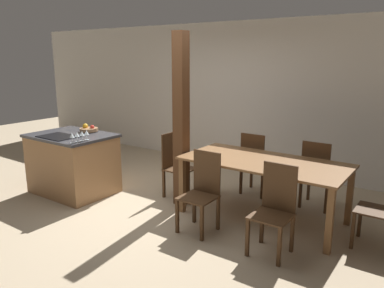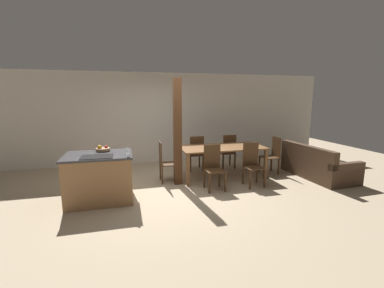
# 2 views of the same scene
# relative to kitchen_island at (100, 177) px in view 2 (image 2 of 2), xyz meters

# --- Properties ---
(ground_plane) EXTENTS (16.00, 16.00, 0.00)m
(ground_plane) POSITION_rel_kitchen_island_xyz_m (1.35, 0.23, -0.46)
(ground_plane) COLOR tan
(wall_back) EXTENTS (11.20, 0.08, 2.70)m
(wall_back) POSITION_rel_kitchen_island_xyz_m (1.35, 2.80, 0.89)
(wall_back) COLOR silver
(wall_back) RESTS_ON ground_plane
(kitchen_island) EXTENTS (1.24, 0.92, 0.93)m
(kitchen_island) POSITION_rel_kitchen_island_xyz_m (0.00, 0.00, 0.00)
(kitchen_island) COLOR #9E7047
(kitchen_island) RESTS_ON ground_plane
(fruit_bowl) EXTENTS (0.28, 0.28, 0.12)m
(fruit_bowl) POSITION_rel_kitchen_island_xyz_m (0.06, 0.29, 0.50)
(fruit_bowl) COLOR #99704C
(fruit_bowl) RESTS_ON kitchen_island
(wine_glass_near) EXTENTS (0.07, 0.07, 0.14)m
(wine_glass_near) POSITION_rel_kitchen_island_xyz_m (0.54, -0.39, 0.57)
(wine_glass_near) COLOR silver
(wine_glass_near) RESTS_ON kitchen_island
(wine_glass_middle) EXTENTS (0.07, 0.07, 0.14)m
(wine_glass_middle) POSITION_rel_kitchen_island_xyz_m (0.54, -0.30, 0.57)
(wine_glass_middle) COLOR silver
(wine_glass_middle) RESTS_ON kitchen_island
(wine_glass_far) EXTENTS (0.07, 0.07, 0.14)m
(wine_glass_far) POSITION_rel_kitchen_island_xyz_m (0.54, -0.22, 0.57)
(wine_glass_far) COLOR silver
(wine_glass_far) RESTS_ON kitchen_island
(wine_glass_end) EXTENTS (0.07, 0.07, 0.14)m
(wine_glass_end) POSITION_rel_kitchen_island_xyz_m (0.54, -0.14, 0.57)
(wine_glass_end) COLOR silver
(wine_glass_end) RESTS_ON kitchen_island
(dining_table) EXTENTS (2.07, 1.01, 0.78)m
(dining_table) POSITION_rel_kitchen_island_xyz_m (2.81, 0.80, 0.23)
(dining_table) COLOR brown
(dining_table) RESTS_ON ground_plane
(dining_chair_near_left) EXTENTS (0.40, 0.40, 0.96)m
(dining_chair_near_left) POSITION_rel_kitchen_island_xyz_m (2.34, 0.07, 0.03)
(dining_chair_near_left) COLOR #472D19
(dining_chair_near_left) RESTS_ON ground_plane
(dining_chair_near_right) EXTENTS (0.40, 0.40, 0.96)m
(dining_chair_near_right) POSITION_rel_kitchen_island_xyz_m (3.27, 0.07, 0.03)
(dining_chair_near_right) COLOR #472D19
(dining_chair_near_right) RESTS_ON ground_plane
(dining_chair_far_left) EXTENTS (0.40, 0.40, 0.96)m
(dining_chair_far_left) POSITION_rel_kitchen_island_xyz_m (2.34, 1.52, 0.03)
(dining_chair_far_left) COLOR #472D19
(dining_chair_far_left) RESTS_ON ground_plane
(dining_chair_far_right) EXTENTS (0.40, 0.40, 0.96)m
(dining_chair_far_right) POSITION_rel_kitchen_island_xyz_m (3.27, 1.52, 0.03)
(dining_chair_far_right) COLOR #472D19
(dining_chair_far_right) RESTS_ON ground_plane
(dining_chair_head_end) EXTENTS (0.40, 0.40, 0.96)m
(dining_chair_head_end) POSITION_rel_kitchen_island_xyz_m (1.39, 0.80, 0.03)
(dining_chair_head_end) COLOR #472D19
(dining_chair_head_end) RESTS_ON ground_plane
(dining_chair_foot_end) EXTENTS (0.40, 0.40, 0.96)m
(dining_chair_foot_end) POSITION_rel_kitchen_island_xyz_m (4.22, 0.80, 0.03)
(dining_chair_foot_end) COLOR #472D19
(dining_chair_foot_end) RESTS_ON ground_plane
(couch) EXTENTS (0.98, 1.81, 0.82)m
(couch) POSITION_rel_kitchen_island_xyz_m (5.14, 0.21, -0.19)
(couch) COLOR #473323
(couch) RESTS_ON ground_plane
(timber_post) EXTENTS (0.17, 0.17, 2.40)m
(timber_post) POSITION_rel_kitchen_island_xyz_m (1.65, 0.59, 0.74)
(timber_post) COLOR #4C2D19
(timber_post) RESTS_ON ground_plane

